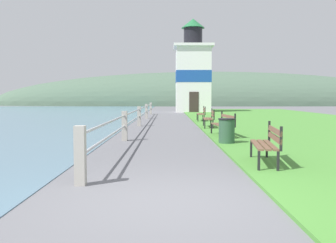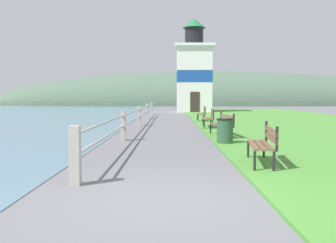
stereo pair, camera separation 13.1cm
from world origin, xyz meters
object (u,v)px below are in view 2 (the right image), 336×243
at_px(park_bench_near, 264,142).
at_px(park_bench_by_lighthouse, 202,113).
at_px(park_bench_midway, 223,123).
at_px(lighthouse, 194,73).
at_px(trash_bin, 225,132).
at_px(park_bench_far, 210,117).

xyz_separation_m(park_bench_near, park_bench_by_lighthouse, (-0.09, 14.80, -0.00)).
distance_m(park_bench_midway, park_bench_by_lighthouse, 9.01).
bearing_deg(park_bench_near, lighthouse, -83.22).
distance_m(park_bench_near, trash_bin, 3.66).
relative_size(lighthouse, trash_bin, 10.99).
bearing_deg(lighthouse, park_bench_near, -90.58).
xyz_separation_m(park_bench_by_lighthouse, lighthouse, (0.39, 14.53, 3.34)).
xyz_separation_m(park_bench_near, trash_bin, (-0.32, 3.64, -0.11)).
xyz_separation_m(park_bench_far, park_bench_by_lighthouse, (0.08, 4.98, -0.00)).
height_order(park_bench_by_lighthouse, lighthouse, lighthouse).
relative_size(park_bench_midway, park_bench_by_lighthouse, 1.19).
bearing_deg(park_bench_near, park_bench_by_lighthouse, -82.29).
relative_size(park_bench_near, trash_bin, 2.09).
height_order(park_bench_near, trash_bin, park_bench_near).
distance_m(park_bench_midway, lighthouse, 23.78).
bearing_deg(lighthouse, park_bench_midway, -90.93).
xyz_separation_m(park_bench_far, lighthouse, (0.46, 19.51, 3.34)).
bearing_deg(park_bench_far, park_bench_midway, 94.43).
bearing_deg(trash_bin, lighthouse, 88.61).
bearing_deg(lighthouse, trash_bin, -91.39).
distance_m(park_bench_midway, trash_bin, 2.17).
distance_m(park_bench_by_lighthouse, lighthouse, 14.91).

